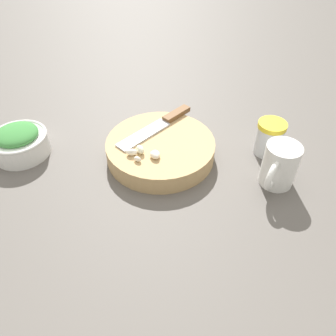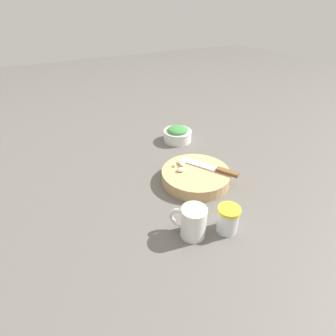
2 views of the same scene
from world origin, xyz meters
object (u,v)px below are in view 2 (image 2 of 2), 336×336
(herb_bowl, at_px, (177,134))
(spice_jar, at_px, (228,219))
(garlic_cloves, at_px, (181,166))
(coffee_mug, at_px, (192,222))
(cutting_board, at_px, (195,176))
(chef_knife, at_px, (212,168))

(herb_bowl, height_order, spice_jar, spice_jar)
(garlic_cloves, relative_size, coffee_mug, 0.76)
(herb_bowl, bearing_deg, cutting_board, 161.57)
(garlic_cloves, height_order, herb_bowl, herb_bowl)
(cutting_board, height_order, coffee_mug, coffee_mug)
(cutting_board, xyz_separation_m, chef_knife, (-0.02, -0.06, 0.03))
(cutting_board, height_order, chef_knife, chef_knife)
(chef_knife, distance_m, garlic_cloves, 0.12)
(chef_knife, relative_size, garlic_cloves, 2.86)
(spice_jar, bearing_deg, cutting_board, -12.42)
(coffee_mug, bearing_deg, spice_jar, -109.14)
(cutting_board, distance_m, coffee_mug, 0.27)
(cutting_board, relative_size, chef_knife, 1.20)
(spice_jar, xyz_separation_m, coffee_mug, (0.04, 0.10, 0.01))
(garlic_cloves, height_order, coffee_mug, coffee_mug)
(chef_knife, height_order, spice_jar, spice_jar)
(chef_knife, distance_m, herb_bowl, 0.34)
(cutting_board, relative_size, spice_jar, 3.02)
(cutting_board, xyz_separation_m, spice_jar, (-0.25, 0.06, 0.02))
(cutting_board, distance_m, spice_jar, 0.26)
(garlic_cloves, bearing_deg, herb_bowl, -28.03)
(garlic_cloves, height_order, spice_jar, spice_jar)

